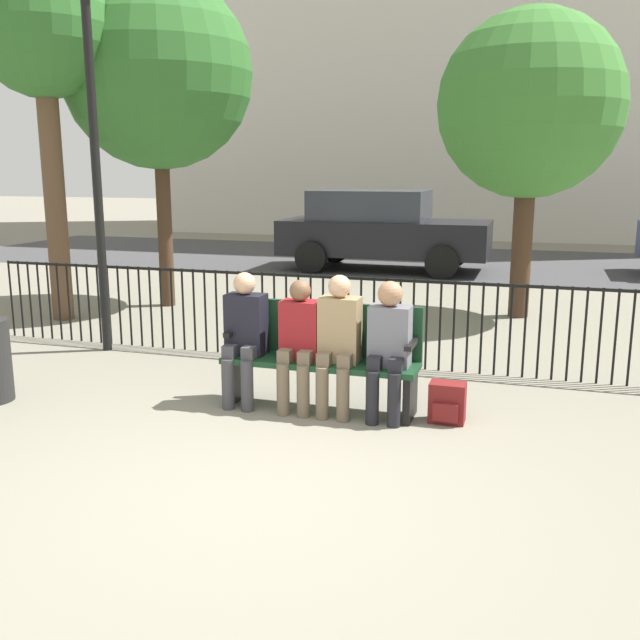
{
  "coord_description": "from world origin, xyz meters",
  "views": [
    {
      "loc": [
        1.75,
        -3.98,
        2.07
      ],
      "look_at": [
        0.0,
        1.68,
        0.8
      ],
      "focal_mm": 40.0,
      "sensor_mm": 36.0,
      "label": 1
    }
  ],
  "objects": [
    {
      "name": "street_surface",
      "position": [
        0.0,
        12.0,
        0.0
      ],
      "size": [
        24.0,
        6.0,
        0.01
      ],
      "color": "#3D3D3F",
      "rests_on": "ground"
    },
    {
      "name": "tree_2",
      "position": [
        -3.65,
        5.59,
        3.39
      ],
      "size": [
        2.74,
        2.74,
        4.77
      ],
      "color": "#422D1E",
      "rests_on": "ground"
    },
    {
      "name": "ground_plane",
      "position": [
        0.0,
        0.0,
        0.0
      ],
      "size": [
        80.0,
        80.0,
        0.0
      ],
      "primitive_type": "plane",
      "color": "gray"
    },
    {
      "name": "seated_person_3",
      "position": [
        0.61,
        1.63,
        0.66
      ],
      "size": [
        0.34,
        0.39,
        1.17
      ],
      "color": "black",
      "rests_on": "ground"
    },
    {
      "name": "backpack",
      "position": [
        1.1,
        1.69,
        0.17
      ],
      "size": [
        0.29,
        0.23,
        0.34
      ],
      "color": "maroon",
      "rests_on": "ground"
    },
    {
      "name": "tree_1",
      "position": [
        -4.55,
        4.27,
        3.76
      ],
      "size": [
        1.82,
        1.82,
        4.77
      ],
      "color": "brown",
      "rests_on": "ground"
    },
    {
      "name": "parked_car_1",
      "position": [
        -1.39,
        10.35,
        0.84
      ],
      "size": [
        4.2,
        1.94,
        1.62
      ],
      "color": "black",
      "rests_on": "ground"
    },
    {
      "name": "fence_railing",
      "position": [
        -0.02,
        3.22,
        0.56
      ],
      "size": [
        9.01,
        0.03,
        0.95
      ],
      "color": "black",
      "rests_on": "ground"
    },
    {
      "name": "park_bench",
      "position": [
        0.0,
        1.76,
        0.49
      ],
      "size": [
        1.7,
        0.45,
        0.92
      ],
      "color": "#14381E",
      "rests_on": "ground"
    },
    {
      "name": "lamp_post",
      "position": [
        -2.97,
        2.94,
        2.65
      ],
      "size": [
        0.28,
        0.28,
        4.07
      ],
      "color": "black",
      "rests_on": "ground"
    },
    {
      "name": "seated_person_0",
      "position": [
        -0.68,
        1.63,
        0.66
      ],
      "size": [
        0.34,
        0.39,
        1.18
      ],
      "color": "#3D3D42",
      "rests_on": "ground"
    },
    {
      "name": "tree_0",
      "position": [
        1.51,
        6.31,
        2.87
      ],
      "size": [
        2.49,
        2.49,
        4.14
      ],
      "color": "#422D1E",
      "rests_on": "ground"
    },
    {
      "name": "seated_person_2",
      "position": [
        0.18,
        1.63,
        0.67
      ],
      "size": [
        0.34,
        0.39,
        1.2
      ],
      "color": "brown",
      "rests_on": "ground"
    },
    {
      "name": "seated_person_1",
      "position": [
        -0.17,
        1.63,
        0.63
      ],
      "size": [
        0.34,
        0.39,
        1.14
      ],
      "color": "brown",
      "rests_on": "ground"
    }
  ]
}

